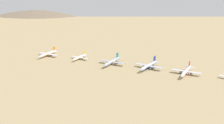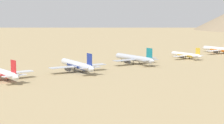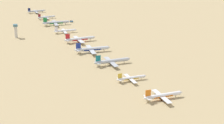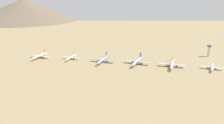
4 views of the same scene
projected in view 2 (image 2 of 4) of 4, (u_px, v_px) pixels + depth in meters
The scene contains 5 objects.
parked_jet_0 at pixel (220, 49), 426.13m from camera, with size 47.59×38.79×13.72m.
parked_jet_1 at pixel (186, 55), 382.85m from camera, with size 39.91×32.55×11.51m.
parked_jet_2 at pixel (134, 58), 345.67m from camera, with size 53.23×43.42×15.36m.
parked_jet_3 at pixel (77, 65), 303.88m from camera, with size 55.00×44.62×15.87m.
parked_jet_4 at pixel (1, 73), 268.60m from camera, with size 53.76×43.95×15.54m.
Camera 2 is at (-265.88, 59.89, 47.47)m, focal length 65.19 mm.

